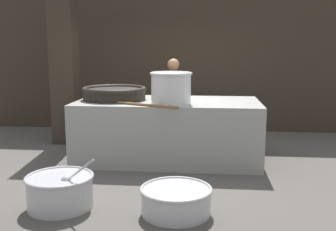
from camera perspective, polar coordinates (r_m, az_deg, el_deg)
ground_plane at (r=6.73m, az=0.00°, el=-6.32°), size 60.00×60.00×0.00m
back_wall at (r=8.98m, az=1.62°, el=8.54°), size 8.94×0.24×3.33m
support_pillar at (r=7.96m, az=-14.82°, el=8.05°), size 0.46×0.46×3.33m
hearth_platform at (r=6.60m, az=0.00°, el=-2.14°), size 3.01×1.47×1.00m
giant_wok_near at (r=6.71m, az=-7.79°, el=3.30°), size 1.09×1.09×0.22m
stock_pot at (r=6.15m, az=0.45°, el=4.13°), size 0.66×0.66×0.49m
stirring_paddle at (r=5.90m, az=-3.04°, el=1.53°), size 1.09×0.56×0.04m
cook at (r=7.57m, az=0.73°, el=2.47°), size 0.47×0.66×1.66m
prep_bowl_vegetables at (r=4.89m, az=-15.39°, el=-10.34°), size 0.94×0.80×0.71m
prep_bowl_meat at (r=4.57m, az=1.18°, el=-12.03°), size 0.83×0.83×0.31m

